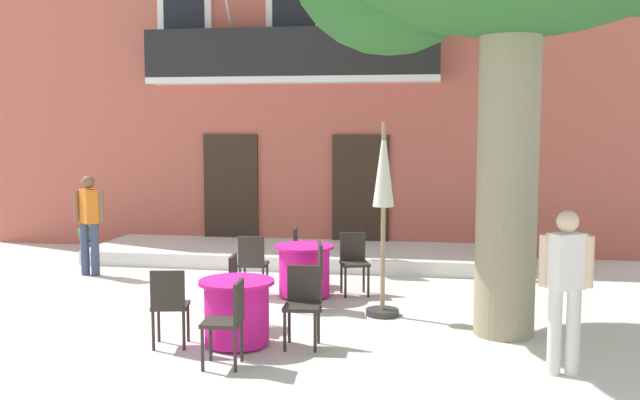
% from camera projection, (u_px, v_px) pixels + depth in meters
% --- Properties ---
extents(ground_plane, '(120.00, 120.00, 0.00)m').
position_uv_depth(ground_plane, '(204.00, 313.00, 10.01)').
color(ground_plane, silver).
extents(building_facade, '(13.00, 5.09, 7.50)m').
position_uv_depth(building_facade, '(313.00, 67.00, 16.44)').
color(building_facade, '#BC5B4C').
rests_on(building_facade, ground).
extents(entrance_step_platform, '(7.03, 2.12, 0.25)m').
position_uv_depth(entrance_step_platform, '(284.00, 254.00, 13.82)').
color(entrance_step_platform, silver).
rests_on(entrance_step_platform, ground).
extents(cafe_table_near_tree, '(0.86, 0.86, 0.76)m').
position_uv_depth(cafe_table_near_tree, '(304.00, 270.00, 10.93)').
color(cafe_table_near_tree, '#DB1984').
rests_on(cafe_table_near_tree, ground).
extents(cafe_chair_near_tree_0, '(0.50, 0.50, 0.91)m').
position_uv_depth(cafe_chair_near_tree_0, '(354.00, 259.00, 11.09)').
color(cafe_chair_near_tree_0, '#2D2823').
rests_on(cafe_chair_near_tree_0, ground).
extents(cafe_chair_near_tree_1, '(0.45, 0.45, 0.91)m').
position_uv_depth(cafe_chair_near_tree_1, '(302.00, 252.00, 11.66)').
color(cafe_chair_near_tree_1, '#2D2823').
rests_on(cafe_chair_near_tree_1, ground).
extents(cafe_chair_near_tree_2, '(0.43, 0.43, 0.91)m').
position_uv_depth(cafe_chair_near_tree_2, '(253.00, 261.00, 10.92)').
color(cafe_chair_near_tree_2, '#2D2823').
rests_on(cafe_chair_near_tree_2, ground).
extents(cafe_chair_near_tree_3, '(0.48, 0.48, 0.91)m').
position_uv_depth(cafe_chair_near_tree_3, '(313.00, 271.00, 10.17)').
color(cafe_chair_near_tree_3, '#2D2823').
rests_on(cafe_chair_near_tree_3, ground).
extents(cafe_table_middle, '(0.86, 0.86, 0.76)m').
position_uv_depth(cafe_table_middle, '(237.00, 312.00, 8.54)').
color(cafe_table_middle, '#DB1984').
rests_on(cafe_table_middle, ground).
extents(cafe_chair_middle_0, '(0.44, 0.44, 0.91)m').
position_uv_depth(cafe_chair_middle_0, '(242.00, 286.00, 9.28)').
color(cafe_chair_middle_0, '#2D2823').
rests_on(cafe_chair_middle_0, ground).
extents(cafe_chair_middle_1, '(0.47, 0.47, 0.91)m').
position_uv_depth(cafe_chair_middle_1, '(169.00, 302.00, 8.43)').
color(cafe_chair_middle_1, '#2D2823').
rests_on(cafe_chair_middle_1, ground).
extents(cafe_chair_middle_2, '(0.43, 0.43, 0.91)m').
position_uv_depth(cafe_chair_middle_2, '(229.00, 317.00, 7.78)').
color(cafe_chair_middle_2, '#2D2823').
rests_on(cafe_chair_middle_2, ground).
extents(cafe_chair_middle_3, '(0.42, 0.42, 0.91)m').
position_uv_depth(cafe_chair_middle_3, '(303.00, 300.00, 8.52)').
color(cafe_chair_middle_3, '#2D2823').
rests_on(cafe_chair_middle_3, ground).
extents(cafe_umbrella, '(0.44, 0.44, 2.55)m').
position_uv_depth(cafe_umbrella, '(383.00, 190.00, 9.75)').
color(cafe_umbrella, '#997A56').
rests_on(cafe_umbrella, ground).
extents(ground_planter_left, '(0.31, 0.31, 0.59)m').
position_uv_depth(ground_planter_left, '(86.00, 238.00, 14.38)').
color(ground_planter_left, slate).
rests_on(ground_planter_left, ground).
extents(ground_planter_right, '(0.39, 0.39, 0.66)m').
position_uv_depth(ground_planter_right, '(499.00, 247.00, 13.15)').
color(ground_planter_right, '#995638').
rests_on(ground_planter_right, ground).
extents(pedestrian_near_entrance, '(0.53, 0.36, 1.68)m').
position_uv_depth(pedestrian_near_entrance, '(565.00, 283.00, 7.49)').
color(pedestrian_near_entrance, silver).
rests_on(pedestrian_near_entrance, ground).
extents(pedestrian_mid_plaza, '(0.53, 0.39, 1.67)m').
position_uv_depth(pedestrian_mid_plaza, '(89.00, 219.00, 12.42)').
color(pedestrian_mid_plaza, '#384260').
rests_on(pedestrian_mid_plaza, ground).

